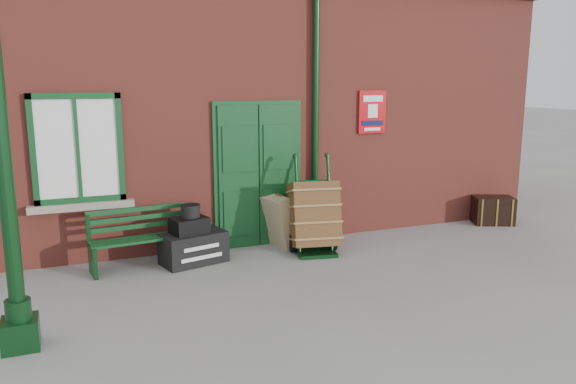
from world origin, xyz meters
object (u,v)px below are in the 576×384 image
bench (141,237)px  houdini_trunk (194,248)px  dark_trunk (493,210)px  porter_trolley (314,216)px

bench → houdini_trunk: 0.75m
bench → dark_trunk: bench is taller
bench → houdini_trunk: bearing=-15.3°
houdini_trunk → dark_trunk: (5.55, 0.19, 0.02)m
houdini_trunk → dark_trunk: dark_trunk is taller
bench → porter_trolley: (2.52, -0.27, 0.13)m
houdini_trunk → porter_trolley: 1.85m
dark_trunk → houdini_trunk: bearing=-154.5°
porter_trolley → dark_trunk: 3.76m
houdini_trunk → porter_trolley: bearing=-19.3°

